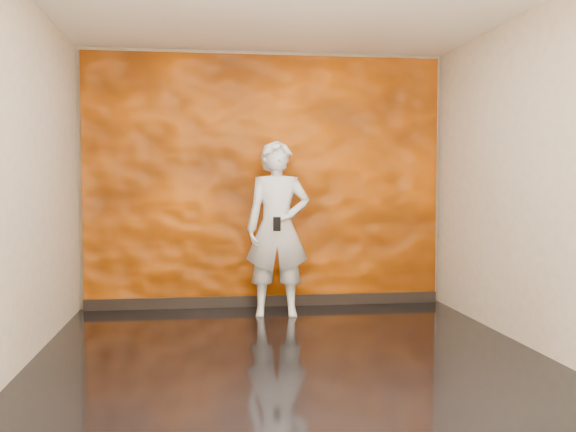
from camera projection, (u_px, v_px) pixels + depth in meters
The scene contains 5 objects.
room at pixel (288, 178), 5.11m from camera, with size 4.02×4.02×2.81m.
feature_wall at pixel (265, 181), 7.05m from camera, with size 3.90×0.06×2.75m, color #DF5B00.
baseboard at pixel (266, 301), 7.08m from camera, with size 3.90×0.04×0.12m, color black.
man at pixel (278, 229), 6.56m from camera, with size 0.65×0.43×1.79m, color #AEB4BD.
phone at pixel (277, 224), 6.30m from camera, with size 0.08×0.02×0.14m, color black.
Camera 1 is at (-0.67, -5.07, 1.37)m, focal length 40.00 mm.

